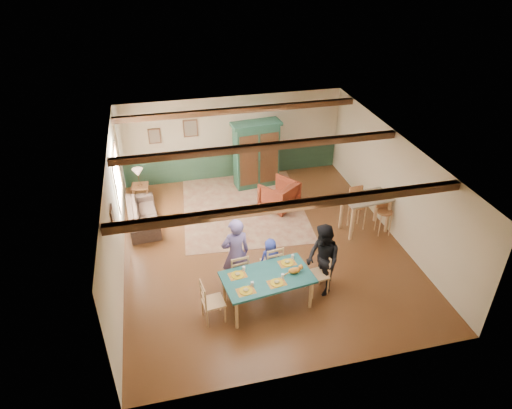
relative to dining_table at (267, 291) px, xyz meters
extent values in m
plane|color=#4F2B16|center=(0.43, 2.09, -0.39)|extent=(8.00, 8.00, 0.00)
cube|color=beige|center=(0.43, 6.09, 0.96)|extent=(7.00, 0.02, 2.70)
cube|color=beige|center=(-3.07, 2.09, 0.96)|extent=(0.02, 8.00, 2.70)
cube|color=beige|center=(3.93, 2.09, 0.96)|extent=(0.02, 8.00, 2.70)
cube|color=silver|center=(0.43, 2.09, 2.31)|extent=(7.00, 8.00, 0.02)
cube|color=#1F3927|center=(0.43, 6.07, 0.06)|extent=(6.95, 0.03, 0.90)
cube|color=#331D0E|center=(0.43, -0.21, 2.22)|extent=(6.95, 0.16, 0.16)
cube|color=#331D0E|center=(0.43, 2.49, 2.22)|extent=(6.95, 0.16, 0.16)
cube|color=#331D0E|center=(0.43, 5.09, 2.22)|extent=(6.95, 0.16, 0.16)
imported|color=#6A599A|center=(-0.52, 0.77, 0.51)|extent=(0.71, 0.51, 1.80)
imported|color=black|center=(1.29, 0.17, 0.47)|extent=(0.76, 0.92, 1.72)
imported|color=#2937A4|center=(0.30, 0.88, 0.13)|extent=(0.55, 0.40, 1.05)
cube|color=#BEAF8A|center=(0.33, 4.04, -0.39)|extent=(3.78, 4.37, 0.01)
cube|color=#16392B|center=(1.02, 5.32, 0.66)|extent=(1.55, 0.75, 2.11)
imported|color=#501910|center=(1.34, 3.81, 0.03)|extent=(1.28, 1.29, 0.85)
imported|color=#3A2B24|center=(-2.55, 3.88, -0.10)|extent=(0.91, 2.03, 0.58)
camera|label=1|loc=(-1.93, -7.13, 6.71)|focal=32.00mm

